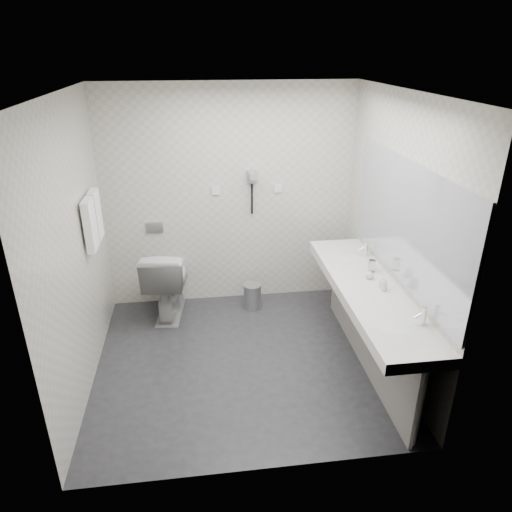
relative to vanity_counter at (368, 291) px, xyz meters
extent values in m
plane|color=#27272B|center=(-1.12, 0.20, -0.80)|extent=(2.80, 2.80, 0.00)
plane|color=silver|center=(-1.12, 0.20, 1.70)|extent=(2.80, 2.80, 0.00)
plane|color=beige|center=(-1.12, 1.50, 0.45)|extent=(2.80, 0.00, 2.80)
plane|color=beige|center=(-1.12, -1.10, 0.45)|extent=(2.80, 0.00, 2.80)
plane|color=beige|center=(-2.52, 0.20, 0.45)|extent=(0.00, 2.60, 2.60)
plane|color=beige|center=(0.27, 0.20, 0.45)|extent=(0.00, 2.60, 2.60)
cube|color=silver|center=(0.00, 0.00, 0.00)|extent=(0.55, 2.20, 0.10)
cube|color=gray|center=(0.02, 0.00, -0.42)|extent=(0.03, 2.15, 0.75)
cylinder|color=silver|center=(0.05, -1.04, -0.42)|extent=(0.06, 0.06, 0.75)
cylinder|color=silver|center=(0.05, 1.04, -0.42)|extent=(0.06, 0.06, 0.75)
cube|color=#B2BCC6|center=(0.26, 0.00, 0.65)|extent=(0.02, 2.20, 1.05)
ellipsoid|color=silver|center=(0.00, -0.65, 0.04)|extent=(0.40, 0.31, 0.05)
ellipsoid|color=silver|center=(0.00, 0.65, 0.04)|extent=(0.40, 0.31, 0.05)
cylinder|color=silver|center=(0.19, -0.65, 0.12)|extent=(0.04, 0.04, 0.15)
cylinder|color=silver|center=(0.19, 0.65, 0.12)|extent=(0.04, 0.04, 0.15)
imported|color=beige|center=(0.11, -0.04, 0.10)|extent=(0.06, 0.06, 0.11)
imported|color=beige|center=(0.06, 0.15, 0.10)|extent=(0.11, 0.11, 0.10)
imported|color=beige|center=(0.10, -0.10, 0.11)|extent=(0.05, 0.05, 0.12)
cylinder|color=silver|center=(0.13, 0.29, 0.11)|extent=(0.07, 0.07, 0.12)
imported|color=silver|center=(-1.87, 1.20, -0.39)|extent=(0.55, 0.86, 0.82)
cube|color=#B2B5BA|center=(-1.98, 1.49, 0.15)|extent=(0.18, 0.02, 0.12)
cylinder|color=#B2B5BA|center=(-0.91, 1.19, -0.66)|extent=(0.25, 0.25, 0.29)
cylinder|color=#B2B5BA|center=(-0.91, 1.19, -0.50)|extent=(0.21, 0.21, 0.02)
cylinder|color=silver|center=(-2.47, 0.75, 0.75)|extent=(0.02, 0.62, 0.02)
cube|color=white|center=(-2.46, 0.61, 0.53)|extent=(0.07, 0.24, 0.48)
cube|color=white|center=(-2.46, 0.89, 0.53)|extent=(0.07, 0.24, 0.48)
cube|color=gray|center=(-0.88, 1.47, 0.70)|extent=(0.10, 0.04, 0.14)
cylinder|color=gray|center=(-0.88, 1.40, 0.73)|extent=(0.08, 0.14, 0.08)
cylinder|color=black|center=(-0.88, 1.46, 0.45)|extent=(0.02, 0.02, 0.35)
cube|color=silver|center=(-1.27, 1.49, 0.55)|extent=(0.09, 0.02, 0.09)
cube|color=silver|center=(-0.57, 1.49, 0.55)|extent=(0.09, 0.02, 0.09)
camera|label=1|loc=(-1.49, -3.54, 2.03)|focal=32.84mm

